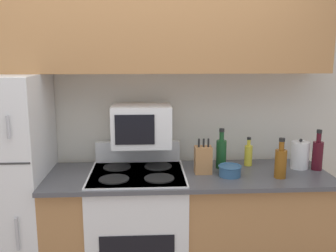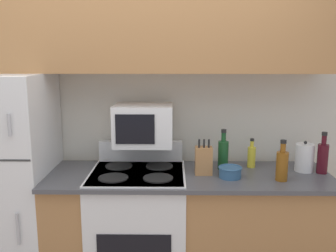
{
  "view_description": "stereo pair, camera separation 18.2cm",
  "coord_description": "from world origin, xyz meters",
  "px_view_note": "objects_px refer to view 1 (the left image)",
  "views": [
    {
      "loc": [
        0.04,
        -2.25,
        1.78
      ],
      "look_at": [
        0.18,
        0.28,
        1.29
      ],
      "focal_mm": 40.0,
      "sensor_mm": 36.0,
      "label": 1
    },
    {
      "loc": [
        0.22,
        -2.26,
        1.78
      ],
      "look_at": [
        0.18,
        0.28,
        1.29
      ],
      "focal_mm": 40.0,
      "sensor_mm": 36.0,
      "label": 2
    }
  ],
  "objects_px": {
    "stove": "(138,232)",
    "refrigerator": "(1,191)",
    "knife_block": "(203,160)",
    "microwave": "(141,125)",
    "bottle_wine_green": "(221,153)",
    "bottle_whiskey": "(281,162)",
    "bottle_wine_red": "(318,154)",
    "bowl": "(230,170)",
    "kettle": "(300,155)",
    "bottle_cooking_spray": "(248,154)"
  },
  "relations": [
    {
      "from": "stove",
      "to": "bowl",
      "type": "distance_m",
      "value": 0.82
    },
    {
      "from": "bottle_whiskey",
      "to": "knife_block",
      "type": "bearing_deg",
      "value": 165.9
    },
    {
      "from": "microwave",
      "to": "bowl",
      "type": "height_order",
      "value": "microwave"
    },
    {
      "from": "bowl",
      "to": "bottle_wine_red",
      "type": "xyz_separation_m",
      "value": [
        0.67,
        0.11,
        0.08
      ]
    },
    {
      "from": "bottle_whiskey",
      "to": "bottle_cooking_spray",
      "type": "bearing_deg",
      "value": 115.61
    },
    {
      "from": "bottle_whiskey",
      "to": "refrigerator",
      "type": "bearing_deg",
      "value": 175.23
    },
    {
      "from": "bowl",
      "to": "bottle_cooking_spray",
      "type": "relative_size",
      "value": 0.75
    },
    {
      "from": "bottle_wine_green",
      "to": "kettle",
      "type": "relative_size",
      "value": 1.33
    },
    {
      "from": "microwave",
      "to": "kettle",
      "type": "distance_m",
      "value": 1.2
    },
    {
      "from": "bowl",
      "to": "bottle_wine_red",
      "type": "bearing_deg",
      "value": 9.26
    },
    {
      "from": "stove",
      "to": "bottle_wine_red",
      "type": "relative_size",
      "value": 3.68
    },
    {
      "from": "knife_block",
      "to": "bowl",
      "type": "relative_size",
      "value": 1.56
    },
    {
      "from": "bottle_cooking_spray",
      "to": "bottle_wine_green",
      "type": "xyz_separation_m",
      "value": [
        -0.22,
        -0.05,
        0.03
      ]
    },
    {
      "from": "bottle_wine_red",
      "to": "refrigerator",
      "type": "bearing_deg",
      "value": 180.0
    },
    {
      "from": "bottle_cooking_spray",
      "to": "bottle_wine_red",
      "type": "distance_m",
      "value": 0.5
    },
    {
      "from": "bottle_wine_red",
      "to": "bottle_wine_green",
      "type": "relative_size",
      "value": 1.0
    },
    {
      "from": "bottle_wine_red",
      "to": "kettle",
      "type": "distance_m",
      "value": 0.12
    },
    {
      "from": "bottle_whiskey",
      "to": "stove",
      "type": "bearing_deg",
      "value": 172.34
    },
    {
      "from": "knife_block",
      "to": "bottle_whiskey",
      "type": "xyz_separation_m",
      "value": [
        0.52,
        -0.13,
        0.01
      ]
    },
    {
      "from": "refrigerator",
      "to": "knife_block",
      "type": "height_order",
      "value": "refrigerator"
    },
    {
      "from": "bottle_wine_red",
      "to": "knife_block",
      "type": "bearing_deg",
      "value": -177.75
    },
    {
      "from": "bottle_cooking_spray",
      "to": "bottle_wine_red",
      "type": "height_order",
      "value": "bottle_wine_red"
    },
    {
      "from": "stove",
      "to": "microwave",
      "type": "distance_m",
      "value": 0.79
    },
    {
      "from": "kettle",
      "to": "bowl",
      "type": "bearing_deg",
      "value": -164.66
    },
    {
      "from": "microwave",
      "to": "bottle_wine_green",
      "type": "height_order",
      "value": "microwave"
    },
    {
      "from": "bottle_wine_green",
      "to": "kettle",
      "type": "distance_m",
      "value": 0.58
    },
    {
      "from": "bottle_cooking_spray",
      "to": "bottle_whiskey",
      "type": "height_order",
      "value": "bottle_whiskey"
    },
    {
      "from": "bottle_wine_red",
      "to": "microwave",
      "type": "bearing_deg",
      "value": 175.03
    },
    {
      "from": "stove",
      "to": "bottle_whiskey",
      "type": "height_order",
      "value": "bottle_whiskey"
    },
    {
      "from": "knife_block",
      "to": "microwave",
      "type": "bearing_deg",
      "value": 161.67
    },
    {
      "from": "stove",
      "to": "knife_block",
      "type": "height_order",
      "value": "knife_block"
    },
    {
      "from": "stove",
      "to": "knife_block",
      "type": "xyz_separation_m",
      "value": [
        0.47,
        -0.0,
        0.55
      ]
    },
    {
      "from": "bottle_wine_green",
      "to": "bottle_wine_red",
      "type": "bearing_deg",
      "value": -6.8
    },
    {
      "from": "refrigerator",
      "to": "bottle_whiskey",
      "type": "height_order",
      "value": "refrigerator"
    },
    {
      "from": "bowl",
      "to": "bottle_cooking_spray",
      "type": "xyz_separation_m",
      "value": [
        0.2,
        0.24,
        0.04
      ]
    },
    {
      "from": "bottle_cooking_spray",
      "to": "microwave",
      "type": "bearing_deg",
      "value": -178.41
    },
    {
      "from": "stove",
      "to": "refrigerator",
      "type": "bearing_deg",
      "value": 178.2
    },
    {
      "from": "bottle_wine_green",
      "to": "microwave",
      "type": "bearing_deg",
      "value": 177.19
    },
    {
      "from": "microwave",
      "to": "kettle",
      "type": "height_order",
      "value": "microwave"
    },
    {
      "from": "knife_block",
      "to": "bottle_whiskey",
      "type": "height_order",
      "value": "bottle_whiskey"
    },
    {
      "from": "kettle",
      "to": "stove",
      "type": "bearing_deg",
      "value": -176.48
    },
    {
      "from": "bottle_cooking_spray",
      "to": "bottle_wine_green",
      "type": "distance_m",
      "value": 0.23
    },
    {
      "from": "refrigerator",
      "to": "bottle_wine_red",
      "type": "relative_size",
      "value": 5.47
    },
    {
      "from": "bowl",
      "to": "bottle_cooking_spray",
      "type": "distance_m",
      "value": 0.32
    },
    {
      "from": "microwave",
      "to": "bowl",
      "type": "distance_m",
      "value": 0.71
    },
    {
      "from": "bottle_cooking_spray",
      "to": "kettle",
      "type": "distance_m",
      "value": 0.37
    },
    {
      "from": "bowl",
      "to": "bottle_wine_green",
      "type": "height_order",
      "value": "bottle_wine_green"
    },
    {
      "from": "refrigerator",
      "to": "bottle_wine_green",
      "type": "relative_size",
      "value": 5.47
    },
    {
      "from": "bowl",
      "to": "bottle_whiskey",
      "type": "relative_size",
      "value": 0.59
    },
    {
      "from": "bottle_wine_green",
      "to": "knife_block",
      "type": "bearing_deg",
      "value": -142.71
    }
  ]
}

